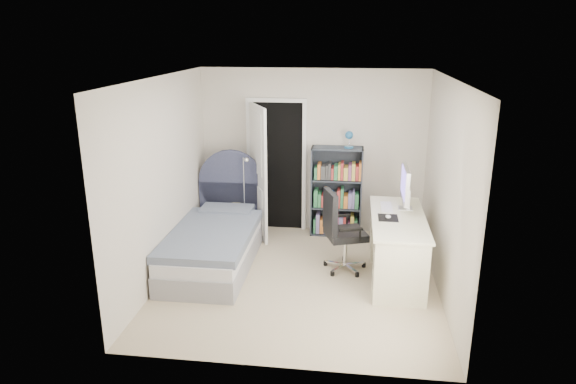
# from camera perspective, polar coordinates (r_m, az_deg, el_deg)

# --- Properties ---
(room_shell) EXTENTS (3.50, 3.70, 2.60)m
(room_shell) POSITION_cam_1_polar(r_m,az_deg,el_deg) (6.12, 1.30, 0.79)
(room_shell) COLOR tan
(room_shell) RESTS_ON ground
(door) EXTENTS (0.92, 0.76, 2.06)m
(door) POSITION_cam_1_polar(r_m,az_deg,el_deg) (7.74, -2.60, 2.64)
(door) COLOR black
(door) RESTS_ON ground
(bed) EXTENTS (1.05, 2.18, 1.34)m
(bed) POSITION_cam_1_polar(r_m,az_deg,el_deg) (7.03, -8.00, -5.35)
(bed) COLOR gray
(bed) RESTS_ON ground
(nightstand) EXTENTS (0.35, 0.35, 0.53)m
(nightstand) POSITION_cam_1_polar(r_m,az_deg,el_deg) (7.89, -5.39, -2.38)
(nightstand) COLOR #D7AA84
(nightstand) RESTS_ON ground
(floor_lamp) EXTENTS (0.18, 0.18, 1.26)m
(floor_lamp) POSITION_cam_1_polar(r_m,az_deg,el_deg) (7.69, -4.75, -1.54)
(floor_lamp) COLOR silver
(floor_lamp) RESTS_ON ground
(bookcase) EXTENTS (0.77, 0.33, 1.62)m
(bookcase) POSITION_cam_1_polar(r_m,az_deg,el_deg) (7.84, 5.47, -0.38)
(bookcase) COLOR #333A45
(bookcase) RESTS_ON ground
(desk) EXTENTS (0.66, 1.65, 1.36)m
(desk) POSITION_cam_1_polar(r_m,az_deg,el_deg) (6.65, 12.00, -5.64)
(desk) COLOR #F2EECA
(desk) RESTS_ON ground
(office_chair) EXTENTS (0.62, 0.62, 1.08)m
(office_chair) POSITION_cam_1_polar(r_m,az_deg,el_deg) (6.64, 5.74, -3.92)
(office_chair) COLOR silver
(office_chair) RESTS_ON ground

